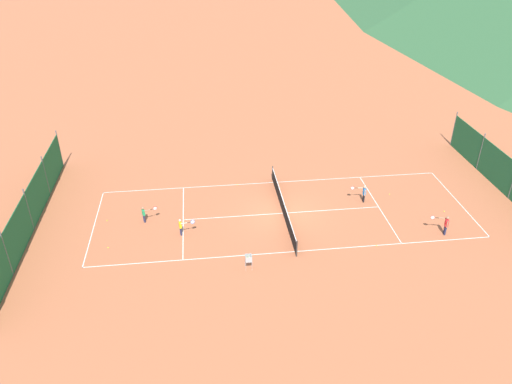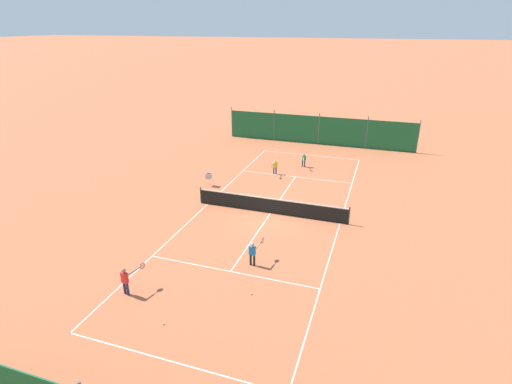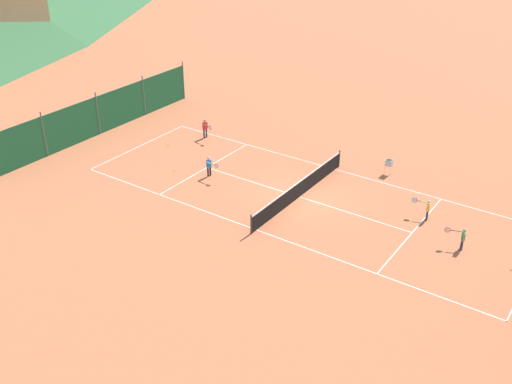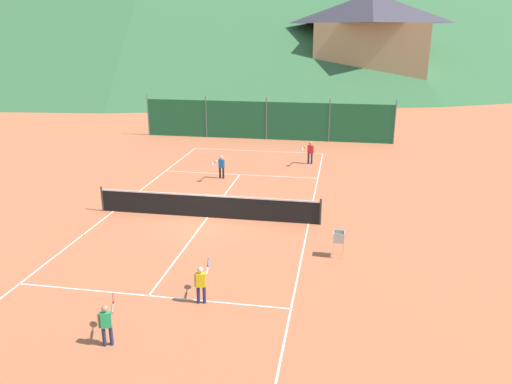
% 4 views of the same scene
% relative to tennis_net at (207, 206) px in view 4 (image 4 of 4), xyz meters
% --- Properties ---
extents(ground_plane, '(600.00, 600.00, 0.00)m').
position_rel_tennis_net_xyz_m(ground_plane, '(0.00, 0.00, -0.50)').
color(ground_plane, '#B7603D').
extents(court_line_markings, '(8.25, 23.85, 0.01)m').
position_rel_tennis_net_xyz_m(court_line_markings, '(0.00, 0.00, -0.50)').
color(court_line_markings, white).
rests_on(court_line_markings, ground).
extents(tennis_net, '(9.18, 0.08, 1.06)m').
position_rel_tennis_net_xyz_m(tennis_net, '(0.00, 0.00, 0.00)').
color(tennis_net, '#2D2D2D').
rests_on(tennis_net, ground).
extents(windscreen_fence_far, '(17.28, 0.08, 2.90)m').
position_rel_tennis_net_xyz_m(windscreen_fence_far, '(-0.00, 15.50, 0.81)').
color(windscreen_fence_far, '#1E6038').
rests_on(windscreen_fence_far, ground).
extents(player_near_baseline, '(0.49, 0.99, 1.20)m').
position_rel_tennis_net_xyz_m(player_near_baseline, '(-0.79, 5.54, 0.20)').
color(player_near_baseline, black).
rests_on(player_near_baseline, ground).
extents(player_far_service, '(0.37, 0.98, 1.10)m').
position_rel_tennis_net_xyz_m(player_far_service, '(1.60, -6.46, 0.15)').
color(player_far_service, '#23284C').
rests_on(player_far_service, ground).
extents(player_near_service, '(0.37, 0.97, 1.08)m').
position_rel_tennis_net_xyz_m(player_near_service, '(-0.09, -8.75, 0.14)').
color(player_near_service, '#23284C').
rests_on(player_near_service, ground).
extents(player_far_baseline, '(0.64, 1.00, 1.27)m').
position_rel_tennis_net_xyz_m(player_far_baseline, '(3.47, 9.27, 0.24)').
color(player_far_baseline, '#23284C').
rests_on(player_far_baseline, ground).
extents(tennis_ball_by_net_left, '(0.07, 0.07, 0.07)m').
position_rel_tennis_net_xyz_m(tennis_ball_by_net_left, '(1.10, 10.43, -0.47)').
color(tennis_ball_by_net_left, '#CCE033').
rests_on(tennis_ball_by_net_left, ground).
extents(tennis_ball_alley_right, '(0.07, 0.07, 0.07)m').
position_rel_tennis_net_xyz_m(tennis_ball_alley_right, '(4.15, 4.84, -0.47)').
color(tennis_ball_alley_right, '#CCE033').
rests_on(tennis_ball_alley_right, ground).
extents(tennis_ball_mid_court, '(0.07, 0.07, 0.07)m').
position_rel_tennis_net_xyz_m(tennis_ball_mid_court, '(-4.03, -2.61, -0.47)').
color(tennis_ball_mid_court, '#CCE033').
rests_on(tennis_ball_mid_court, ground).
extents(tennis_ball_far_corner, '(0.07, 0.07, 0.07)m').
position_rel_tennis_net_xyz_m(tennis_ball_far_corner, '(-1.45, 7.68, -0.47)').
color(tennis_ball_far_corner, '#CCE033').
rests_on(tennis_ball_far_corner, ground).
extents(ball_hopper, '(0.36, 0.36, 0.89)m').
position_rel_tennis_net_xyz_m(ball_hopper, '(5.30, -2.81, 0.16)').
color(ball_hopper, '#B7B7BC').
rests_on(ball_hopper, ground).
extents(alpine_chalet, '(13.00, 10.00, 11.20)m').
position_rel_tennis_net_xyz_m(alpine_chalet, '(7.63, 41.64, 5.32)').
color(alpine_chalet, tan).
rests_on(alpine_chalet, ground).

